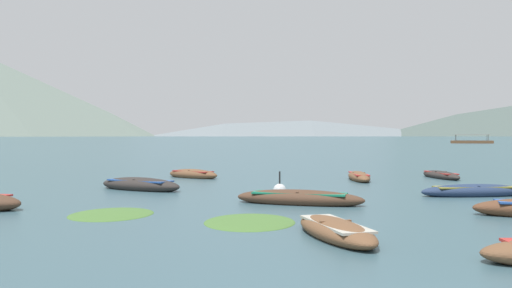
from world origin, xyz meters
TOP-DOWN VIEW (x-y plane):
  - ground_plane at (0.00, 1500.00)m, footprint 6000.00×6000.00m
  - mountain_2 at (-588.57, 1652.82)m, footprint 980.19×980.19m
  - mountain_3 at (147.74, 1823.82)m, footprint 1759.84×1759.84m
  - mountain_4 at (751.63, 1765.41)m, footprint 1841.68×1841.68m
  - rowboat_1 at (4.25, 20.24)m, footprint 1.12×3.60m
  - rowboat_2 at (8.54, 21.14)m, footprint 1.17×3.40m
  - rowboat_3 at (-3.66, 21.92)m, footprint 2.97×2.61m
  - rowboat_7 at (6.71, 13.70)m, footprint 3.91×1.22m
  - rowboat_9 at (-5.26, 16.28)m, footprint 3.77×2.93m
  - rowboat_11 at (0.43, 6.57)m, footprint 1.67×3.30m
  - rowboat_13 at (0.36, 11.83)m, footprint 4.09×2.29m
  - ferry_0 at (61.07, 130.56)m, footprint 11.02×7.34m
  - mooring_buoy at (0.04, 14.98)m, footprint 0.48×0.48m
  - weed_patch_0 at (-1.27, 8.55)m, footprint 2.49×2.88m
  - weed_patch_3 at (-4.91, 9.95)m, footprint 2.63×2.89m

SIDE VIEW (x-z plane):
  - ground_plane at x=0.00m, z-range 0.00..0.00m
  - weed_patch_0 at x=-1.27m, z-range -0.07..0.07m
  - weed_patch_3 at x=-4.91m, z-range -0.07..0.07m
  - mooring_buoy at x=0.04m, z-range -0.36..0.57m
  - rowboat_2 at x=8.54m, z-range -0.08..0.37m
  - rowboat_11 at x=0.43m, z-range -0.09..0.39m
  - rowboat_1 at x=4.25m, z-range -0.09..0.41m
  - rowboat_7 at x=6.71m, z-range -0.10..0.42m
  - rowboat_3 at x=-3.66m, z-range -0.10..0.44m
  - rowboat_13 at x=0.36m, z-range -0.10..0.45m
  - rowboat_9 at x=-5.26m, z-range -0.11..0.49m
  - ferry_0 at x=61.07m, z-range -0.82..1.71m
  - mountain_2 at x=-588.57m, z-range 0.00..262.94m
  - mountain_4 at x=751.63m, z-range 0.00..560.01m
  - mountain_3 at x=147.74m, z-range 0.00..568.55m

